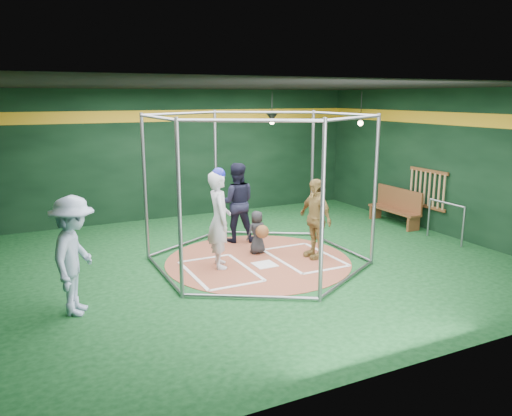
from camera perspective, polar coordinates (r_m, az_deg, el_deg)
name	(u,v)px	position (r m, az deg, el deg)	size (l,w,h in m)	color
room_shell	(258,177)	(9.90, 0.23, 3.59)	(10.10, 9.10, 3.53)	#0C3816
clay_disc	(258,261)	(10.32, 0.25, -6.05)	(3.80, 3.80, 0.01)	#995037
home_plate	(265,265)	(10.06, 1.01, -6.48)	(0.43, 0.43, 0.01)	white
batter_box_left	(220,271)	(9.73, -4.16, -7.18)	(1.17, 1.77, 0.01)	white
batter_box_right	(304,257)	(10.54, 5.51, -5.63)	(1.17, 1.77, 0.01)	white
batting_cage	(258,189)	(9.94, 0.25, 2.14)	(4.05, 4.67, 3.00)	gray
bat_rack	(427,189)	(13.22, 18.98, 2.10)	(0.07, 1.25, 0.98)	brown
pendant_lamp_near	(272,117)	(13.99, 1.83, 10.30)	(0.34, 0.34, 0.90)	black
pendant_lamp_far	(361,119)	(13.62, 11.88, 9.98)	(0.34, 0.34, 0.90)	black
batter_figure	(219,218)	(9.73, -4.22, -1.20)	(0.60, 0.78, 1.98)	#BAB9C0
visitor_leopard	(315,218)	(10.38, 6.77, -1.19)	(0.98, 0.41, 1.67)	tan
catcher_figure	(258,232)	(10.63, 0.21, -2.77)	(0.47, 0.55, 0.93)	black
umpire	(236,202)	(11.46, -2.27, 0.63)	(0.89, 0.69, 1.83)	black
bystander_blue	(74,256)	(8.14, -20.04, -5.15)	(1.20, 0.69, 1.86)	#A1B5D5
dugout_bench	(396,206)	(13.64, 15.74, 0.23)	(0.38, 1.65, 0.96)	brown
steel_railing	(446,215)	(12.35, 20.88, -0.78)	(0.05, 1.08, 0.93)	gray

